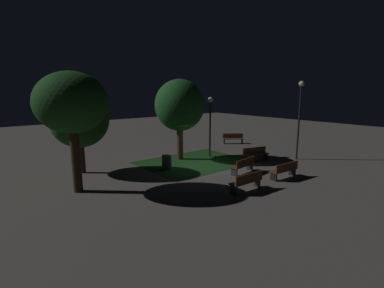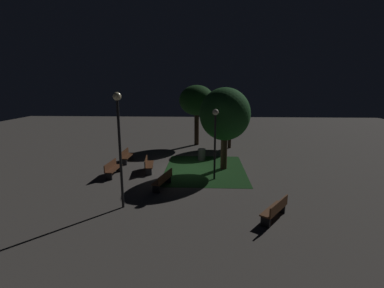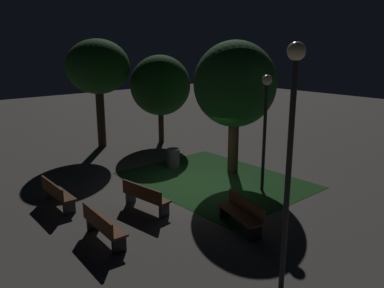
{
  "view_description": "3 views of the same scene",
  "coord_description": "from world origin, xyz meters",
  "px_view_note": "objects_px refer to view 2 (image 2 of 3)",
  "views": [
    {
      "loc": [
        -11.49,
        -12.89,
        4.66
      ],
      "look_at": [
        -0.4,
        0.73,
        1.3
      ],
      "focal_mm": 26.46,
      "sensor_mm": 36.0,
      "label": 1
    },
    {
      "loc": [
        17.69,
        0.93,
        5.58
      ],
      "look_at": [
        -0.76,
        0.09,
        1.56
      ],
      "focal_mm": 25.89,
      "sensor_mm": 36.0,
      "label": 2
    },
    {
      "loc": [
        10.34,
        -9.16,
        5.18
      ],
      "look_at": [
        -0.08,
        -0.14,
        1.65
      ],
      "focal_mm": 36.29,
      "sensor_mm": 36.0,
      "label": 3
    }
  ],
  "objects_px": {
    "bench_by_lamp": "(163,179)",
    "bench_front_right": "(113,168)",
    "trash_bin": "(202,154)",
    "bench_path_side": "(126,156)",
    "tree_left_canopy": "(197,101)",
    "tree_lawn_side": "(225,115)",
    "bench_back_row": "(276,209)",
    "tree_back_right": "(230,113)",
    "lamp_post_plaza_east": "(215,132)",
    "bench_lawn_edge": "(148,164)",
    "lamp_post_plaza_west": "(119,133)"
  },
  "relations": [
    {
      "from": "bench_by_lamp",
      "to": "lamp_post_plaza_west",
      "type": "distance_m",
      "value": 4.21
    },
    {
      "from": "bench_front_right",
      "to": "bench_back_row",
      "type": "distance_m",
      "value": 10.17
    },
    {
      "from": "bench_by_lamp",
      "to": "bench_front_right",
      "type": "bearing_deg",
      "value": -118.95
    },
    {
      "from": "bench_back_row",
      "to": "tree_lawn_side",
      "type": "xyz_separation_m",
      "value": [
        -7.11,
        -1.69,
        3.16
      ]
    },
    {
      "from": "lamp_post_plaza_east",
      "to": "bench_path_side",
      "type": "bearing_deg",
      "value": -118.74
    },
    {
      "from": "bench_back_row",
      "to": "lamp_post_plaza_west",
      "type": "relative_size",
      "value": 0.33
    },
    {
      "from": "bench_front_right",
      "to": "lamp_post_plaza_west",
      "type": "relative_size",
      "value": 0.35
    },
    {
      "from": "bench_front_right",
      "to": "bench_back_row",
      "type": "xyz_separation_m",
      "value": [
        5.34,
        8.66,
        0.0
      ]
    },
    {
      "from": "tree_left_canopy",
      "to": "lamp_post_plaza_east",
      "type": "xyz_separation_m",
      "value": [
        9.58,
        1.35,
        -1.19
      ]
    },
    {
      "from": "bench_back_row",
      "to": "tree_left_canopy",
      "type": "height_order",
      "value": "tree_left_canopy"
    },
    {
      "from": "bench_by_lamp",
      "to": "tree_left_canopy",
      "type": "bearing_deg",
      "value": 172.39
    },
    {
      "from": "bench_path_side",
      "to": "lamp_post_plaza_east",
      "type": "height_order",
      "value": "lamp_post_plaza_east"
    },
    {
      "from": "tree_back_right",
      "to": "lamp_post_plaza_east",
      "type": "relative_size",
      "value": 1.12
    },
    {
      "from": "bench_lawn_edge",
      "to": "lamp_post_plaza_east",
      "type": "bearing_deg",
      "value": 72.67
    },
    {
      "from": "lamp_post_plaza_west",
      "to": "bench_back_row",
      "type": "bearing_deg",
      "value": 82.32
    },
    {
      "from": "tree_lawn_side",
      "to": "lamp_post_plaza_west",
      "type": "height_order",
      "value": "tree_lawn_side"
    },
    {
      "from": "trash_bin",
      "to": "lamp_post_plaza_west",
      "type": "bearing_deg",
      "value": -23.04
    },
    {
      "from": "bench_lawn_edge",
      "to": "trash_bin",
      "type": "xyz_separation_m",
      "value": [
        -2.91,
        3.45,
        -0.06
      ]
    },
    {
      "from": "lamp_post_plaza_west",
      "to": "lamp_post_plaza_east",
      "type": "relative_size",
      "value": 1.25
    },
    {
      "from": "bench_path_side",
      "to": "bench_lawn_edge",
      "type": "xyz_separation_m",
      "value": [
        2.12,
        2.03,
        0.0
      ]
    },
    {
      "from": "tree_left_canopy",
      "to": "trash_bin",
      "type": "height_order",
      "value": "tree_left_canopy"
    },
    {
      "from": "bench_back_row",
      "to": "trash_bin",
      "type": "bearing_deg",
      "value": -160.96
    },
    {
      "from": "bench_path_side",
      "to": "bench_lawn_edge",
      "type": "height_order",
      "value": "same"
    },
    {
      "from": "tree_lawn_side",
      "to": "tree_left_canopy",
      "type": "bearing_deg",
      "value": -164.71
    },
    {
      "from": "bench_path_side",
      "to": "bench_front_right",
      "type": "bearing_deg",
      "value": 0.0
    },
    {
      "from": "bench_by_lamp",
      "to": "tree_back_right",
      "type": "xyz_separation_m",
      "value": [
        -9.91,
        4.44,
        2.59
      ]
    },
    {
      "from": "bench_lawn_edge",
      "to": "bench_back_row",
      "type": "height_order",
      "value": "same"
    },
    {
      "from": "bench_front_right",
      "to": "bench_lawn_edge",
      "type": "relative_size",
      "value": 0.99
    },
    {
      "from": "bench_front_right",
      "to": "tree_lawn_side",
      "type": "xyz_separation_m",
      "value": [
        -1.77,
        6.97,
        3.16
      ]
    },
    {
      "from": "bench_by_lamp",
      "to": "bench_back_row",
      "type": "xyz_separation_m",
      "value": [
        3.43,
        5.21,
        0.0
      ]
    },
    {
      "from": "tree_left_canopy",
      "to": "tree_lawn_side",
      "type": "distance_m",
      "value": 7.74
    },
    {
      "from": "bench_front_right",
      "to": "trash_bin",
      "type": "distance_m",
      "value": 6.71
    },
    {
      "from": "bench_back_row",
      "to": "tree_back_right",
      "type": "bearing_deg",
      "value": -176.72
    },
    {
      "from": "bench_path_side",
      "to": "bench_back_row",
      "type": "relative_size",
      "value": 1.04
    },
    {
      "from": "bench_front_right",
      "to": "lamp_post_plaza_west",
      "type": "height_order",
      "value": "lamp_post_plaza_west"
    },
    {
      "from": "tree_lawn_side",
      "to": "lamp_post_plaza_west",
      "type": "distance_m",
      "value": 7.98
    },
    {
      "from": "bench_back_row",
      "to": "lamp_post_plaza_east",
      "type": "relative_size",
      "value": 0.41
    },
    {
      "from": "tree_back_right",
      "to": "trash_bin",
      "type": "height_order",
      "value": "tree_back_right"
    },
    {
      "from": "bench_lawn_edge",
      "to": "bench_by_lamp",
      "type": "height_order",
      "value": "same"
    },
    {
      "from": "bench_front_right",
      "to": "trash_bin",
      "type": "relative_size",
      "value": 2.16
    },
    {
      "from": "bench_lawn_edge",
      "to": "trash_bin",
      "type": "distance_m",
      "value": 4.51
    },
    {
      "from": "tree_back_right",
      "to": "lamp_post_plaza_east",
      "type": "height_order",
      "value": "tree_back_right"
    },
    {
      "from": "bench_front_right",
      "to": "lamp_post_plaza_east",
      "type": "relative_size",
      "value": 0.44
    },
    {
      "from": "bench_path_side",
      "to": "bench_back_row",
      "type": "bearing_deg",
      "value": 45.79
    },
    {
      "from": "bench_lawn_edge",
      "to": "bench_back_row",
      "type": "relative_size",
      "value": 1.06
    },
    {
      "from": "bench_by_lamp",
      "to": "trash_bin",
      "type": "relative_size",
      "value": 2.2
    },
    {
      "from": "bench_front_right",
      "to": "bench_lawn_edge",
      "type": "xyz_separation_m",
      "value": [
        -0.97,
        2.03,
        0.0
      ]
    },
    {
      "from": "bench_path_side",
      "to": "bench_by_lamp",
      "type": "distance_m",
      "value": 6.06
    },
    {
      "from": "bench_back_row",
      "to": "tree_left_canopy",
      "type": "xyz_separation_m",
      "value": [
        -14.56,
        -3.72,
        3.59
      ]
    },
    {
      "from": "tree_back_right",
      "to": "lamp_post_plaza_west",
      "type": "distance_m",
      "value": 13.79
    }
  ]
}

